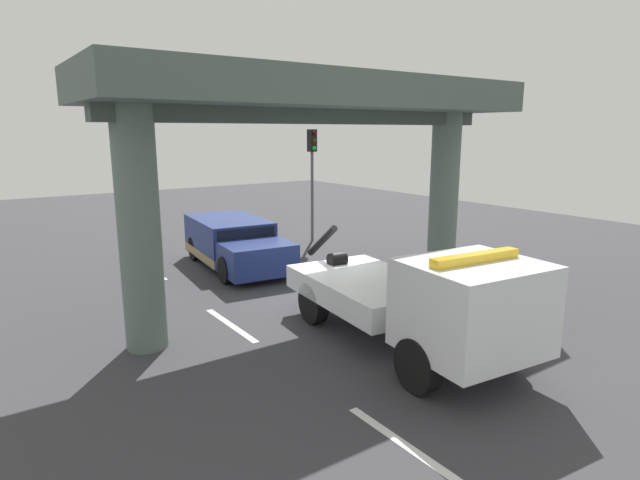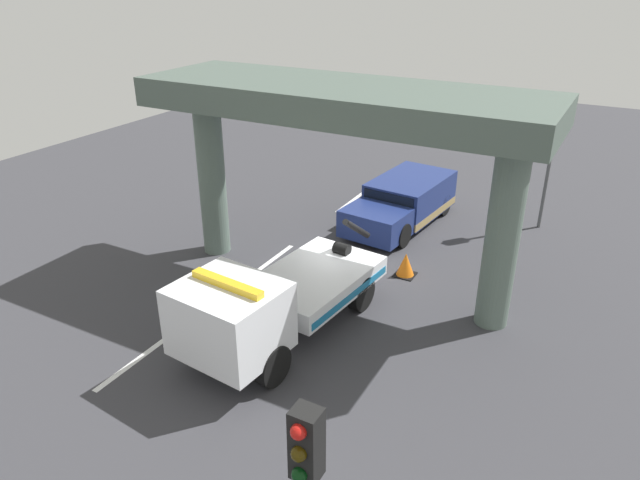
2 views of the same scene
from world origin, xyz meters
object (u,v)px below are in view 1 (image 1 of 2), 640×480
at_px(tow_truck_white, 421,300).
at_px(towed_van_green, 235,244).
at_px(traffic_cone_orange, 339,273).
at_px(traffic_light_near, 312,161).

distance_m(tow_truck_white, towed_van_green, 8.83).
xyz_separation_m(tow_truck_white, traffic_cone_orange, (-5.01, 1.69, -0.85)).
relative_size(tow_truck_white, traffic_cone_orange, 9.84).
distance_m(tow_truck_white, traffic_light_near, 11.94).
relative_size(towed_van_green, traffic_light_near, 1.16).
relative_size(traffic_light_near, traffic_cone_orange, 6.21).
distance_m(traffic_light_near, traffic_cone_orange, 7.15).
distance_m(towed_van_green, traffic_cone_orange, 4.15).
bearing_deg(traffic_light_near, towed_van_green, -66.73).
bearing_deg(traffic_light_near, tow_truck_white, -23.33).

